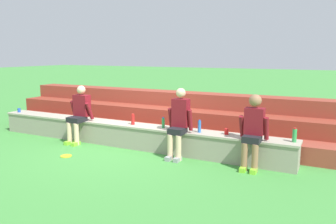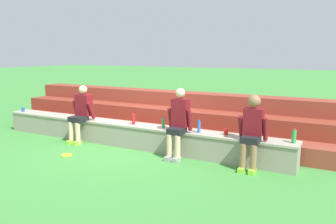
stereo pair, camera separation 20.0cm
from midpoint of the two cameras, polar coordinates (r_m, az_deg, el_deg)
name	(u,v)px [view 2 (the right image)]	position (r m, az deg, el deg)	size (l,w,h in m)	color
ground_plane	(123,148)	(7.48, -6.96, -6.07)	(80.00, 80.00, 0.00)	#428E3D
stone_seating_wall	(128,134)	(7.59, -6.02, -3.71)	(7.27, 0.49, 0.51)	gray
brick_bleachers	(159,117)	(8.71, -0.88, -0.91)	(8.51, 1.71, 1.07)	brown
person_far_left	(81,112)	(8.04, -13.91, -0.03)	(0.56, 0.59, 1.32)	beige
person_left_of_center	(178,122)	(6.60, 2.63, -1.68)	(0.50, 0.54, 1.38)	beige
person_center	(252,130)	(6.13, 14.98, -2.94)	(0.52, 0.52, 1.34)	#996B4C
water_bottle_mid_right	(199,127)	(6.65, 6.14, -2.50)	(0.06, 0.06, 0.25)	blue
water_bottle_center_gap	(133,119)	(7.42, -5.12, -1.22)	(0.08, 0.08, 0.24)	red
water_bottle_near_left	(163,123)	(7.04, 0.02, -1.86)	(0.06, 0.06, 0.23)	green
water_bottle_mid_left	(294,136)	(6.29, 21.47, -3.86)	(0.08, 0.08, 0.26)	green
plastic_cup_middle	(226,132)	(6.56, 10.67, -3.34)	(0.08, 0.08, 0.11)	red
plastic_cup_left_end	(23,110)	(9.79, -22.86, 0.38)	(0.08, 0.08, 0.10)	blue
frisbee	(67,155)	(7.17, -16.09, -7.04)	(0.22, 0.22, 0.02)	yellow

